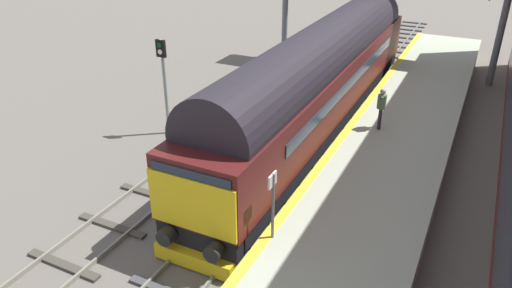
% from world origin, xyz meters
% --- Properties ---
extents(ground_plane, '(140.00, 140.00, 0.00)m').
position_xyz_m(ground_plane, '(0.00, 0.00, 0.00)').
color(ground_plane, '#635E55').
rests_on(ground_plane, ground).
extents(track_main, '(2.50, 60.00, 0.15)m').
position_xyz_m(track_main, '(0.00, -0.00, 0.05)').
color(track_main, slate).
rests_on(track_main, ground).
extents(track_adjacent_west, '(2.50, 60.00, 0.15)m').
position_xyz_m(track_adjacent_west, '(-3.31, -0.00, 0.06)').
color(track_adjacent_west, gray).
rests_on(track_adjacent_west, ground).
extents(station_platform, '(4.00, 44.00, 1.01)m').
position_xyz_m(station_platform, '(3.60, 0.00, 0.50)').
color(station_platform, '#ADB69C').
rests_on(station_platform, ground).
extents(diesel_locomotive, '(2.74, 20.13, 4.68)m').
position_xyz_m(diesel_locomotive, '(0.00, 6.50, 2.49)').
color(diesel_locomotive, black).
rests_on(diesel_locomotive, ground).
extents(signal_post_near, '(0.44, 0.22, 4.13)m').
position_xyz_m(signal_post_near, '(-5.67, 3.37, 2.59)').
color(signal_post_near, gray).
rests_on(signal_post_near, ground).
extents(platform_number_sign, '(0.10, 0.44, 1.96)m').
position_xyz_m(platform_number_sign, '(1.89, -2.43, 2.31)').
color(platform_number_sign, slate).
rests_on(platform_number_sign, station_platform).
extents(waiting_passenger, '(0.41, 0.50, 1.64)m').
position_xyz_m(waiting_passenger, '(2.82, 5.73, 1.99)').
color(waiting_passenger, '#2F2338').
rests_on(waiting_passenger, station_platform).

